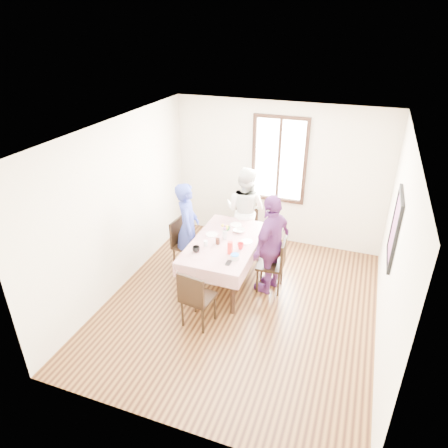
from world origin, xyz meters
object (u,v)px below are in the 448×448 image
at_px(dining_table, 225,262).
at_px(chair_right, 270,264).
at_px(chair_far, 245,228).
at_px(chair_near, 198,297).
at_px(person_left, 187,228).
at_px(person_far, 245,211).
at_px(chair_left, 187,245).
at_px(person_right, 270,244).

relative_size(dining_table, chair_right, 1.78).
bearing_deg(chair_far, chair_near, 82.64).
bearing_deg(chair_right, chair_near, 143.09).
bearing_deg(dining_table, chair_right, 3.84).
bearing_deg(chair_right, person_left, 82.10).
relative_size(person_left, person_far, 0.98).
distance_m(chair_left, person_right, 1.54).
height_order(chair_right, person_far, person_far).
xyz_separation_m(chair_left, chair_far, (0.76, 0.96, 0.00)).
distance_m(chair_far, person_left, 1.26).
distance_m(chair_left, chair_far, 1.22).
bearing_deg(person_far, chair_right, 136.86).
bearing_deg(dining_table, chair_far, 90.00).
relative_size(chair_right, person_right, 0.55).
bearing_deg(person_left, chair_right, -115.63).
bearing_deg(chair_far, chair_left, 44.56).
distance_m(chair_near, person_far, 2.24).
xyz_separation_m(person_left, person_far, (0.73, 0.94, 0.02)).
relative_size(chair_right, person_far, 0.55).
bearing_deg(chair_near, person_left, 128.45).
xyz_separation_m(dining_table, person_left, (-0.73, 0.15, 0.43)).
height_order(chair_far, person_left, person_left).
bearing_deg(chair_far, person_right, 117.25).
height_order(chair_near, person_right, person_right).
height_order(dining_table, chair_far, chair_far).
height_order(person_left, person_far, person_far).
xyz_separation_m(person_left, person_right, (1.47, -0.10, 0.03)).
height_order(dining_table, person_far, person_far).
height_order(chair_far, person_far, person_far).
relative_size(chair_far, chair_near, 1.00).
distance_m(person_left, person_far, 1.20).
xyz_separation_m(chair_right, person_far, (-0.76, 1.04, 0.37)).
xyz_separation_m(chair_left, chair_near, (0.76, -1.27, 0.00)).
relative_size(chair_left, chair_right, 1.00).
relative_size(chair_far, person_right, 0.55).
xyz_separation_m(chair_right, chair_far, (-0.76, 1.07, 0.00)).
bearing_deg(chair_right, dining_table, 89.84).
distance_m(chair_far, chair_near, 2.23).
distance_m(chair_far, person_right, 1.35).
bearing_deg(person_right, chair_left, -77.46).
distance_m(chair_right, person_left, 1.53).
height_order(chair_left, chair_right, same).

